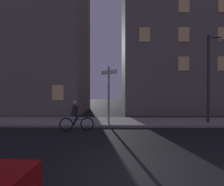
# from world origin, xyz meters

# --- Properties ---
(ground_plane) EXTENTS (80.00, 80.00, 0.00)m
(ground_plane) POSITION_xyz_m (0.00, 0.00, 0.00)
(ground_plane) COLOR black
(sidewalk_kerb) EXTENTS (40.00, 3.10, 0.14)m
(sidewalk_kerb) POSITION_xyz_m (0.00, 7.41, 0.07)
(sidewalk_kerb) COLOR gray
(sidewalk_kerb) RESTS_ON ground_plane
(signpost) EXTENTS (1.00, 1.67, 3.50)m
(signpost) POSITION_xyz_m (-1.16, 6.40, 2.21)
(signpost) COLOR gray
(signpost) RESTS_ON sidewalk_kerb
(street_lamp) EXTENTS (1.20, 0.28, 5.54)m
(street_lamp) POSITION_xyz_m (5.31, 6.84, 3.40)
(street_lamp) COLOR #2D2D30
(street_lamp) RESTS_ON sidewalk_kerb
(cyclist) EXTENTS (1.81, 0.38, 1.61)m
(cyclist) POSITION_xyz_m (-2.88, 4.95, 0.75)
(cyclist) COLOR black
(cyclist) RESTS_ON ground_plane
(building_left_block) EXTENTS (11.87, 7.87, 16.53)m
(building_left_block) POSITION_xyz_m (-9.72, 13.35, 8.27)
(building_left_block) COLOR #6B6056
(building_left_block) RESTS_ON ground_plane
(building_right_block) EXTENTS (13.10, 6.72, 17.62)m
(building_right_block) POSITION_xyz_m (6.66, 13.80, 8.81)
(building_right_block) COLOR #6B6056
(building_right_block) RESTS_ON ground_plane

